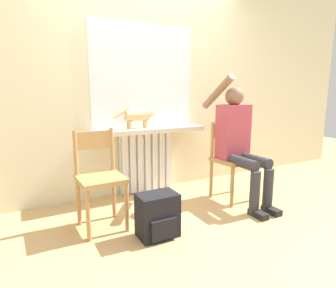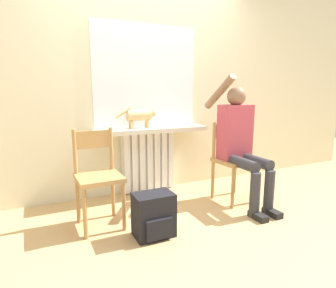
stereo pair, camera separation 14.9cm
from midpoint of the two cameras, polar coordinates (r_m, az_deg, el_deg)
ground_plane at (r=2.58m, az=7.64°, el=-17.15°), size 12.00×12.00×0.00m
wall_with_window at (r=3.39m, az=-3.35°, el=13.09°), size 7.00×0.06×2.70m
radiator at (r=3.41m, az=-2.69°, el=-3.48°), size 0.66×0.08×0.74m
windowsill at (r=3.24m, az=-2.02°, el=2.91°), size 1.31×0.31×0.05m
window_glass at (r=3.36m, az=-3.13°, el=13.52°), size 1.26×0.01×1.16m
chair_left at (r=2.56m, az=-12.43°, el=-6.30°), size 0.39×0.39×0.87m
chair_right at (r=3.20m, az=14.26°, el=-3.01°), size 0.41×0.41×0.87m
person at (r=3.08m, az=15.83°, el=0.90°), size 0.36×1.00×1.39m
cat at (r=3.18m, az=-4.29°, el=5.81°), size 0.49×0.12×0.24m
backpack at (r=2.41m, az=-1.08°, el=-14.30°), size 0.33×0.25×0.37m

